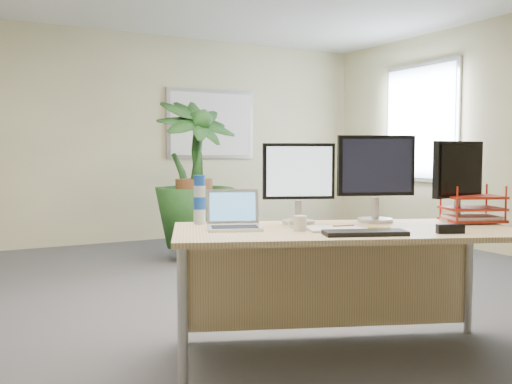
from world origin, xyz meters
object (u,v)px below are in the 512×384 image
floor_plant (194,191)px  monitor_left (299,178)px  desk (341,253)px  laptop (234,218)px  monitor_right (376,172)px

floor_plant → monitor_left: size_ratio=3.13×
floor_plant → monitor_left: 2.88m
desk → monitor_left: size_ratio=4.34×
laptop → desk: bearing=-20.3°
monitor_left → monitor_right: size_ratio=0.91×
monitor_right → desk: bearing=-168.0°
desk → floor_plant: floor_plant is taller
desk → monitor_right: bearing=12.0°
floor_plant → laptop: 2.99m
monitor_right → monitor_left: bearing=160.3°
floor_plant → monitor_left: (-0.49, -2.83, 0.26)m
desk → floor_plant: 3.08m
floor_plant → laptop: floor_plant is taller
monitor_left → monitor_right: monitor_right is taller
monitor_right → laptop: bearing=170.3°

